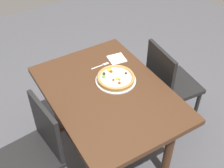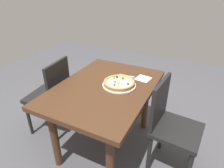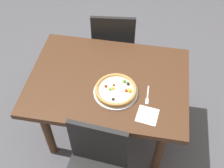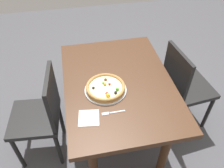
{
  "view_description": "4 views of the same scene",
  "coord_description": "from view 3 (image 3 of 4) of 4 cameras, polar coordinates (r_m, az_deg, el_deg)",
  "views": [
    {
      "loc": [
        1.41,
        -0.81,
        2.25
      ],
      "look_at": [
        -0.04,
        0.06,
        0.75
      ],
      "focal_mm": 47.17,
      "sensor_mm": 36.0,
      "label": 1
    },
    {
      "loc": [
        1.38,
        0.77,
        1.61
      ],
      "look_at": [
        -0.04,
        0.06,
        0.75
      ],
      "focal_mm": 30.7,
      "sensor_mm": 36.0,
      "label": 2
    },
    {
      "loc": [
        -0.27,
        1.37,
        2.32
      ],
      "look_at": [
        -0.04,
        0.06,
        0.75
      ],
      "focal_mm": 45.46,
      "sensor_mm": 36.0,
      "label": 3
    },
    {
      "loc": [
        -1.29,
        0.31,
        1.96
      ],
      "look_at": [
        -0.04,
        0.06,
        0.75
      ],
      "focal_mm": 36.43,
      "sensor_mm": 36.0,
      "label": 4
    }
  ],
  "objects": [
    {
      "name": "dining_table",
      "position": [
        2.19,
        -0.72,
        -0.87
      ],
      "size": [
        1.19,
        0.86,
        0.73
      ],
      "color": "#472B19",
      "rests_on": "ground"
    },
    {
      "name": "ground_plane",
      "position": [
        2.71,
        -0.59,
        -9.3
      ],
      "size": [
        6.0,
        6.0,
        0.0
      ],
      "primitive_type": "plane",
      "color": "#4C4C51"
    },
    {
      "name": "plate",
      "position": [
        2.03,
        0.78,
        -1.63
      ],
      "size": [
        0.32,
        0.32,
        0.01
      ],
      "primitive_type": "cylinder",
      "color": "silver",
      "rests_on": "dining_table"
    },
    {
      "name": "chair_near",
      "position": [
        2.73,
        0.35,
        7.96
      ],
      "size": [
        0.44,
        0.44,
        0.9
      ],
      "rotation": [
        0.0,
        0.0,
        3.25
      ],
      "color": "black",
      "rests_on": "ground"
    },
    {
      "name": "napkin",
      "position": [
        1.93,
        7.12,
        -6.27
      ],
      "size": [
        0.16,
        0.16,
        0.0
      ],
      "primitive_type": "cube",
      "rotation": [
        0.0,
        0.0,
        -0.14
      ],
      "color": "white",
      "rests_on": "dining_table"
    },
    {
      "name": "pizza",
      "position": [
        2.01,
        0.82,
        -1.17
      ],
      "size": [
        0.3,
        0.3,
        0.05
      ],
      "color": "#B78447",
      "rests_on": "plate"
    },
    {
      "name": "fork",
      "position": [
        2.02,
        7.14,
        -2.51
      ],
      "size": [
        0.02,
        0.17,
        0.0
      ],
      "rotation": [
        0.0,
        0.0,
        1.58
      ],
      "color": "silver",
      "rests_on": "dining_table"
    }
  ]
}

